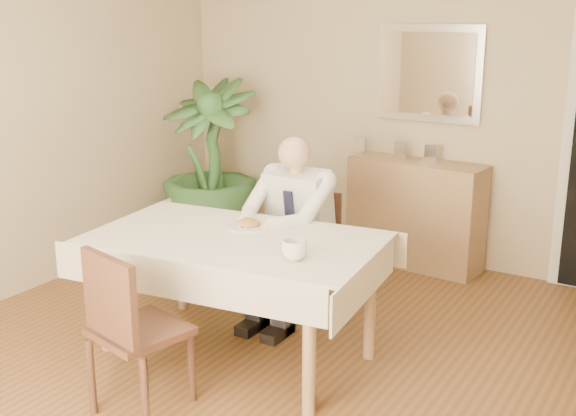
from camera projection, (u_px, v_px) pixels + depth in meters
The scene contains 16 objects.
room at pixel (253, 159), 3.73m from camera, with size 5.00×5.02×2.60m.
mirror at pixel (429, 73), 5.69m from camera, with size 0.86×0.04×0.76m.
dining_table at pixel (235, 251), 4.26m from camera, with size 1.83×1.20×0.75m.
chair_far at pixel (307, 244), 5.04m from camera, with size 0.43×0.44×0.82m.
chair_near at pixel (128, 324), 3.65m from camera, with size 0.52×0.52×0.91m.
seated_man at pixel (287, 222), 4.74m from camera, with size 0.48×0.72×1.24m.
plate at pixel (249, 226), 4.41m from camera, with size 0.26×0.26×0.02m, color white.
food at pixel (249, 223), 4.41m from camera, with size 0.14×0.14×0.06m, color brown.
knife at pixel (248, 227), 4.34m from camera, with size 0.01×0.01×0.13m, color silver.
fork at pixel (238, 225), 4.38m from camera, with size 0.01×0.01×0.13m, color silver.
coffee_mug at pixel (295, 250), 3.85m from camera, with size 0.14×0.14×0.11m, color white.
sideboard at pixel (415, 213), 5.87m from camera, with size 1.09×0.37×0.87m, color #9A764D.
photo_frame_left at pixel (360, 145), 6.03m from camera, with size 0.10×0.02×0.14m, color silver.
photo_frame_center at pixel (400, 150), 5.85m from camera, with size 0.10×0.02×0.14m, color silver.
photo_frame_right at pixel (431, 153), 5.70m from camera, with size 0.10×0.02×0.14m, color silver.
potted_palm at pixel (210, 165), 6.26m from camera, with size 0.82×0.82×1.47m, color #2D5929.
Camera 1 is at (2.05, -3.04, 2.06)m, focal length 45.00 mm.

